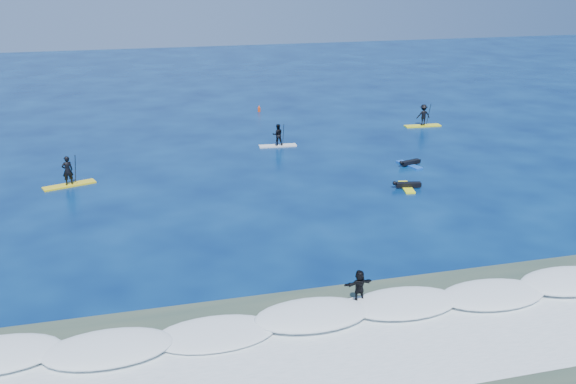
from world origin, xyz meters
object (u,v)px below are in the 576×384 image
object	(u,v)px
sup_paddler_left	(68,175)
prone_paddler_near	(407,185)
sup_paddler_right	(423,116)
sup_paddler_center	(278,137)
prone_paddler_far	(409,163)
wave_surfer	(359,288)
marker_buoy	(259,109)

from	to	relation	value
sup_paddler_left	prone_paddler_near	xyz separation A→B (m)	(21.00, -5.92, -0.56)
prone_paddler_near	sup_paddler_right	bearing A→B (deg)	-18.02
sup_paddler_center	prone_paddler_far	size ratio (longest dim) A/B	1.28
sup_paddler_left	sup_paddler_right	distance (m)	30.55
wave_surfer	sup_paddler_left	bearing A→B (deg)	116.62
sup_paddler_right	prone_paddler_far	bearing A→B (deg)	-117.30
prone_paddler_near	marker_buoy	distance (m)	24.52
sup_paddler_right	prone_paddler_near	world-z (taller)	sup_paddler_right
sup_paddler_center	prone_paddler_far	world-z (taller)	sup_paddler_center
sup_paddler_center	wave_surfer	bearing A→B (deg)	-91.43
marker_buoy	prone_paddler_near	bearing A→B (deg)	-79.48
sup_paddler_right	marker_buoy	bearing A→B (deg)	146.66
wave_surfer	sup_paddler_right	bearing A→B (deg)	52.54
prone_paddler_far	marker_buoy	world-z (taller)	marker_buoy
wave_surfer	prone_paddler_near	bearing A→B (deg)	51.12
sup_paddler_center	prone_paddler_far	bearing A→B (deg)	-38.06
prone_paddler_near	marker_buoy	size ratio (longest dim) A/B	3.68
sup_paddler_right	prone_paddler_near	bearing A→B (deg)	-116.25
prone_paddler_far	sup_paddler_center	bearing A→B (deg)	31.29
prone_paddler_near	marker_buoy	xyz separation A→B (m)	(-4.48, 24.11, 0.12)
sup_paddler_left	prone_paddler_far	size ratio (longest dim) A/B	1.46
sup_paddler_center	prone_paddler_near	xyz separation A→B (m)	(5.67, -11.66, -0.61)
prone_paddler_far	wave_surfer	size ratio (longest dim) A/B	1.10
sup_paddler_center	marker_buoy	distance (m)	12.52
sup_paddler_left	prone_paddler_far	distance (m)	23.27
sup_paddler_right	prone_paddler_far	world-z (taller)	sup_paddler_right
sup_paddler_right	sup_paddler_left	bearing A→B (deg)	-160.23
sup_paddler_left	prone_paddler_near	world-z (taller)	sup_paddler_left
sup_paddler_center	prone_paddler_near	distance (m)	12.98
sup_paddler_right	wave_surfer	bearing A→B (deg)	-117.56
marker_buoy	sup_paddler_left	bearing A→B (deg)	-132.26
sup_paddler_left	marker_buoy	distance (m)	24.57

